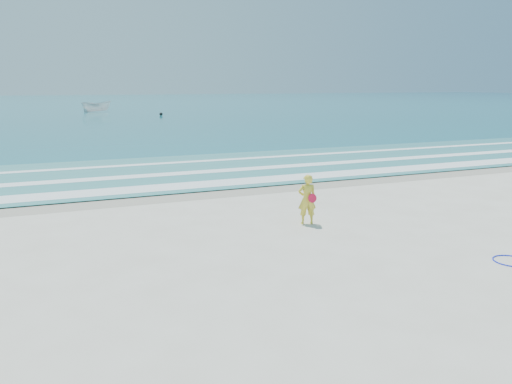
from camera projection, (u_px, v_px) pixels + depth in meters
name	position (u px, v px, depth m)	size (l,w,h in m)	color
ground	(294.00, 274.00, 10.99)	(400.00, 400.00, 0.00)	silver
wet_sand	(189.00, 194.00, 19.12)	(400.00, 2.40, 0.00)	#B2A893
ocean	(72.00, 104.00, 105.91)	(400.00, 190.00, 0.04)	#19727F
shallow	(161.00, 172.00, 23.64)	(400.00, 10.00, 0.01)	#59B7AD
foam_near	(180.00, 186.00, 20.29)	(400.00, 1.40, 0.01)	white
foam_mid	(165.00, 174.00, 22.91)	(400.00, 0.90, 0.01)	white
foam_far	(151.00, 164.00, 25.89)	(400.00, 0.60, 0.01)	white
hoop	(511.00, 261.00, 11.79)	(0.82, 0.82, 0.03)	#0C20DC
boat	(96.00, 106.00, 74.91)	(1.60, 4.25, 1.64)	silver
buoy	(161.00, 114.00, 65.98)	(0.44, 0.44, 0.44)	black
woman	(307.00, 199.00, 14.83)	(0.62, 0.49, 1.51)	yellow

